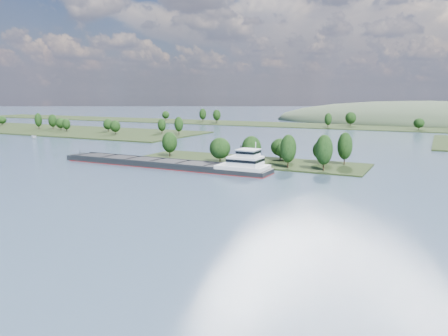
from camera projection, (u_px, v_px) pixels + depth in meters
The scene contains 7 objects.
ground at pixel (172, 189), 135.70m from camera, with size 1800.00×1800.00×0.00m, color #3B4B66.
tree_island at pixel (262, 154), 184.14m from camera, with size 100.00×30.40×14.81m.
left_bank at pixel (32, 128), 359.30m from camera, with size 300.00×80.00×14.69m.
back_shoreline at pixel (356, 127), 379.24m from camera, with size 900.00×60.00×15.56m.
hill_west at pixel (426, 122), 444.92m from camera, with size 320.00×160.00×44.00m, color #384831.
cargo_barge at pixel (175, 164), 174.23m from camera, with size 93.91×12.36×12.69m.
motorboat at pixel (34, 137), 285.21m from camera, with size 2.26×6.01×2.32m, color silver.
Camera 1 is at (73.37, 8.31, 29.29)m, focal length 35.00 mm.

